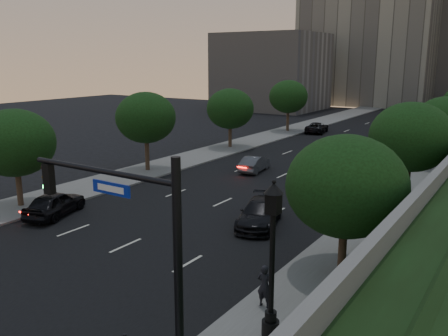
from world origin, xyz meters
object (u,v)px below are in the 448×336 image
Objects in this scene: traffic_signal_mast at (147,272)px; sedan_far_right at (362,154)px; sedan_mid_left at (255,164)px; pedestrian_c at (378,230)px; pedestrian_b at (371,231)px; sedan_near_right at (260,213)px; pedestrian_a at (265,286)px; sedan_near_left at (55,204)px; sedan_far_left at (317,128)px; street_lamp at (272,268)px.

sedan_far_right is at bearing 97.83° from traffic_signal_mast.
pedestrian_c reaches higher than sedan_mid_left.
sedan_far_right is 2.46× the size of pedestrian_b.
sedan_near_right is 6.38m from pedestrian_b.
pedestrian_c is (1.85, 8.42, -0.01)m from pedestrian_a.
traffic_signal_mast is 4.21× the size of pedestrian_c.
pedestrian_b is at bearing -18.72° from sedan_near_right.
sedan_far_right is 29.26m from pedestrian_a.
pedestrian_b reaches higher than sedan_near_left.
pedestrian_b is at bearing -76.89° from sedan_far_right.
sedan_far_left is at bearing 107.25° from traffic_signal_mast.
sedan_far_left is 17.55m from sedan_far_right.
traffic_signal_mast is 17.85m from sedan_near_left.
street_lamp is 31.12m from sedan_far_right.
pedestrian_c is (17.52, -34.52, 0.30)m from sedan_far_left.
sedan_mid_left is at bearing -122.61° from sedan_near_left.
sedan_far_right is at bearing -130.52° from sedan_near_left.
sedan_near_left is 2.70× the size of pedestrian_a.
sedan_far_right is 2.53× the size of pedestrian_c.
pedestrian_c is (7.15, -20.36, 0.26)m from sedan_far_right.
pedestrian_b is (1.63, 8.02, 0.01)m from pedestrian_a.
traffic_signal_mast is at bearing -111.93° from street_lamp.
sedan_near_left is (-15.40, 8.54, -2.90)m from traffic_signal_mast.
pedestrian_a is at bearing -77.35° from sedan_near_right.
sedan_near_left is at bearing 150.99° from traffic_signal_mast.
sedan_near_right reaches higher than sedan_mid_left.
traffic_signal_mast is at bearing 83.92° from pedestrian_a.
pedestrian_c is at bearing -75.99° from sedan_far_right.
pedestrian_b is at bearing 106.37° from sedan_far_left.
sedan_near_left is 18.34m from pedestrian_b.
street_lamp is 1.15× the size of sedan_far_left.
sedan_mid_left is at bearing -59.96° from pedestrian_a.
sedan_far_right is (-0.55, 20.63, -0.01)m from sedan_near_right.
sedan_near_right is (-4.19, 13.89, -2.94)m from traffic_signal_mast.
traffic_signal_mast is 1.25× the size of street_lamp.
traffic_signal_mast reaches higher than sedan_mid_left.
pedestrian_a reaches higher than pedestrian_c.
street_lamp is 3.34× the size of pedestrian_a.
sedan_mid_left is 17.55m from pedestrian_c.
sedan_near_right is (-5.86, 9.75, -1.91)m from street_lamp.
pedestrian_a is at bearing 151.84° from sedan_near_left.
sedan_far_right is at bearing 116.25° from sedan_far_left.
pedestrian_a is 8.18m from pedestrian_b.
sedan_near_left is at bearing 4.64° from pedestrian_b.
pedestrian_b is at bearing -102.06° from pedestrian_a.
sedan_mid_left is 23.64m from sedan_far_left.
sedan_far_right is 2.50× the size of pedestrian_a.
sedan_far_left is 2.87× the size of pedestrian_b.
sedan_mid_left is at bearing 89.86° from sedan_far_left.
traffic_signal_mast reaches higher than sedan_near_right.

